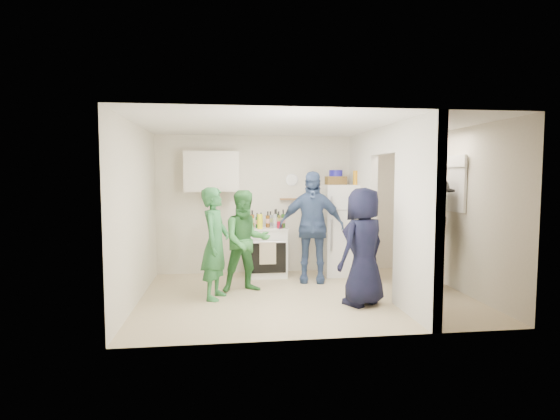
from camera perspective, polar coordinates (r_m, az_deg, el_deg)
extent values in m
plane|color=tan|center=(6.60, 3.34, -11.13)|extent=(4.80, 4.80, 0.00)
plane|color=silver|center=(8.05, 1.19, 0.76)|extent=(4.80, 0.00, 4.80)
plane|color=silver|center=(4.72, 7.16, -1.98)|extent=(4.80, 0.00, 4.80)
plane|color=silver|center=(6.39, -18.27, -0.47)|extent=(0.00, 3.40, 3.40)
plane|color=silver|center=(7.21, 22.49, -0.04)|extent=(0.00, 3.40, 3.40)
plane|color=white|center=(6.40, 3.45, 10.98)|extent=(4.80, 4.80, 0.00)
cube|color=silver|center=(7.74, 10.67, 0.52)|extent=(0.12, 1.20, 2.50)
cube|color=silver|center=(5.69, 17.44, -1.04)|extent=(0.12, 1.20, 2.50)
cube|color=silver|center=(6.70, 13.71, 8.85)|extent=(0.12, 1.00, 0.40)
cube|color=white|center=(7.77, -1.85, -5.44)|extent=(0.73, 0.61, 0.87)
cube|color=silver|center=(7.77, -8.91, 4.99)|extent=(0.95, 0.34, 0.70)
cube|color=white|center=(7.92, 8.02, -2.56)|extent=(0.67, 0.65, 1.62)
cube|color=brown|center=(7.89, 7.30, 3.84)|extent=(0.35, 0.25, 0.15)
cylinder|color=#191591|center=(7.89, 7.31, 4.79)|extent=(0.24, 0.24, 0.11)
cylinder|color=orange|center=(7.83, 9.85, 4.17)|extent=(0.09, 0.09, 0.25)
cylinder|color=white|center=(8.02, 1.57, 3.96)|extent=(0.22, 0.02, 0.22)
cube|color=olive|center=(8.00, 1.24, 1.45)|extent=(0.35, 0.08, 0.03)
cube|color=black|center=(7.36, 21.69, 3.19)|extent=(0.03, 0.70, 0.80)
cube|color=white|center=(7.35, 21.58, 3.19)|extent=(0.04, 0.76, 0.86)
cube|color=white|center=(7.34, 21.49, 5.93)|extent=(0.04, 0.82, 0.18)
cylinder|color=#FFFE15|center=(7.46, -2.62, -1.52)|extent=(0.09, 0.09, 0.25)
cylinder|color=#AB0B25|center=(7.52, -0.05, -1.96)|extent=(0.09, 0.09, 0.12)
imported|color=#2B6D39|center=(6.37, -8.45, -4.32)|extent=(0.54, 0.68, 1.61)
imported|color=#3B8645|center=(6.71, -4.46, -4.07)|extent=(0.86, 0.73, 1.56)
imported|color=#3C4D84|center=(7.31, 4.12, -2.19)|extent=(1.16, 0.67, 1.85)
imported|color=black|center=(6.11, 10.81, -4.71)|extent=(0.94, 0.87, 1.62)
imported|color=black|center=(7.19, 19.10, -2.82)|extent=(1.08, 1.32, 1.79)
cylinder|color=brown|center=(7.79, -4.08, -1.03)|extent=(0.06, 0.06, 0.31)
cylinder|color=#20561C|center=(7.58, -3.02, -1.37)|extent=(0.06, 0.06, 0.26)
cylinder|color=silver|center=(7.83, -2.49, -1.23)|extent=(0.06, 0.06, 0.25)
cylinder|color=#5D3310|center=(7.66, -1.60, -1.24)|extent=(0.06, 0.06, 0.28)
cylinder|color=#A0A4B2|center=(7.87, -1.26, -1.14)|extent=(0.07, 0.07, 0.27)
cylinder|color=#1E3814|center=(7.72, -0.51, -1.04)|extent=(0.07, 0.07, 0.32)
cylinder|color=olive|center=(7.86, -0.17, -1.15)|extent=(0.07, 0.07, 0.27)
cylinder|color=#9599A0|center=(7.53, -3.99, -1.44)|extent=(0.08, 0.08, 0.26)
cylinder|color=#5D3E10|center=(7.79, -1.61, -1.18)|extent=(0.07, 0.07, 0.27)
cylinder|color=#2A521C|center=(7.61, 0.42, -1.14)|extent=(0.07, 0.07, 0.32)
cylinder|color=#955622|center=(7.72, -3.64, -1.14)|extent=(0.08, 0.08, 0.30)
cylinder|color=#A1A7B1|center=(7.58, -0.65, -1.14)|extent=(0.07, 0.07, 0.32)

